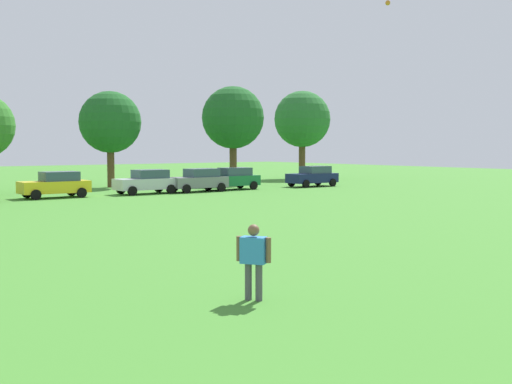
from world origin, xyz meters
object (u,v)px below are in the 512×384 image
Objects in this scene: tree_far_right at (302,119)px; parked_car_gray_5 at (199,180)px; adult_bystander at (254,255)px; parked_car_yellow_3 at (56,184)px; tree_center_right at (110,122)px; parked_car_green_6 at (232,178)px; tree_right at (233,118)px; parked_car_navy_7 at (313,176)px; parked_car_silver_4 at (147,182)px.

parked_car_gray_5 is at bearing -151.50° from tree_far_right.
tree_far_right reaches higher than adult_bystander.
parked_car_yellow_3 is 30.73m from tree_far_right.
parked_car_green_6 is at bearing -52.52° from tree_center_right.
tree_center_right is at bearing -70.30° from parked_car_gray_5.
tree_right is at bearing 112.05° from adult_bystander.
tree_center_right is (-13.83, 8.97, 4.37)m from parked_car_navy_7.
parked_car_silver_4 is at bearing -4.93° from parked_car_gray_5.
parked_car_navy_7 is at bearing -126.67° from tree_far_right.
parked_car_navy_7 is (10.76, -0.40, 0.00)m from parked_car_gray_5.
tree_far_right is at bearing -126.67° from parked_car_navy_7.
parked_car_yellow_3 is at bearing -162.08° from tree_far_right.
parked_car_gray_5 is 3.23m from parked_car_green_6.
tree_far_right is at bearing -162.08° from parked_car_yellow_3.
parked_car_silver_4 is 1.00× the size of parked_car_gray_5.
parked_car_silver_4 is 0.48× the size of tree_far_right.
tree_center_right is at bearing -132.64° from parked_car_yellow_3.
parked_car_yellow_3 is at bearing -3.83° from parked_car_silver_4.
parked_car_silver_4 is at bearing -2.90° from parked_car_navy_7.
tree_center_right is at bearing -96.33° from parked_car_silver_4.
adult_bystander is 0.18× the size of tree_far_right.
adult_bystander is 38.92m from parked_car_navy_7.
tree_right reaches higher than parked_car_navy_7.
tree_right is (18.19, 6.37, 4.98)m from parked_car_yellow_3.
tree_right reaches higher than parked_car_silver_4.
parked_car_green_6 is (13.46, -0.39, 0.00)m from parked_car_yellow_3.
adult_bystander is at bearing 67.42° from parked_car_silver_4.
parked_car_navy_7 is at bearing 176.82° from parked_car_yellow_3.
parked_car_navy_7 is (26.79, 28.23, -0.11)m from adult_bystander.
parked_car_navy_7 is at bearing 177.85° from parked_car_gray_5.
parked_car_yellow_3 is 1.00× the size of parked_car_silver_4.
tree_center_right reaches higher than parked_car_yellow_3.
tree_far_right reaches higher than parked_car_green_6.
parked_car_yellow_3 is at bearing -132.64° from tree_center_right.
tree_far_right is (18.57, 10.08, 5.21)m from parked_car_gray_5.
parked_car_gray_5 is at bearing 6.64° from parked_car_green_6.
tree_center_right is (-3.06, 8.56, 4.37)m from parked_car_gray_5.
tree_right reaches higher than parked_car_gray_5.
parked_car_silver_4 is at bearing -96.33° from tree_center_right.
parked_car_navy_7 is at bearing 177.10° from parked_car_silver_4.
tree_right is 0.96× the size of tree_far_right.
parked_car_green_6 is (19.24, 29.01, -0.11)m from adult_bystander.
tree_right is at bearing -7.39° from tree_center_right.
parked_car_green_6 is (7.19, 0.03, 0.00)m from parked_car_silver_4.
parked_car_yellow_3 is (5.78, 29.40, -0.11)m from adult_bystander.
parked_car_yellow_3 is 13.46m from parked_car_green_6.
parked_car_green_6 is at bearing 178.35° from parked_car_yellow_3.
adult_bystander is 0.38× the size of parked_car_navy_7.
parked_car_yellow_3 is at bearing -4.26° from parked_car_gray_5.
parked_car_silver_4 is (6.27, -0.42, 0.00)m from parked_car_yellow_3.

